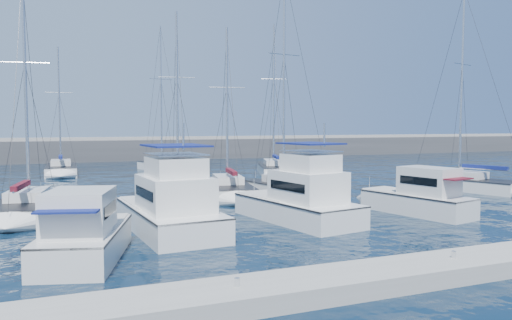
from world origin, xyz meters
name	(u,v)px	position (x,y,z in m)	size (l,w,h in m)	color
ground	(305,220)	(0.00, 0.00, 0.00)	(220.00, 220.00, 0.00)	black
breakwater	(143,153)	(0.00, 52.00, 1.05)	(160.00, 6.00, 4.45)	#424244
dock	(453,266)	(0.00, -11.00, 0.30)	(40.00, 2.20, 0.60)	gray
dock_cleat_near_port	(237,282)	(-8.00, -11.00, 0.72)	(0.16, 0.16, 0.25)	silver
dock_cleat_centre	(454,254)	(0.00, -11.00, 0.72)	(0.16, 0.16, 0.25)	silver
motor_yacht_port_outer	(84,237)	(-11.76, -4.22, 0.94)	(4.29, 6.65, 3.20)	silver
motor_yacht_port_inner	(171,209)	(-7.52, -0.40, 1.13)	(4.05, 8.74, 4.69)	silver
motor_yacht_stbd_inner	(301,201)	(-0.49, -0.48, 1.13)	(4.59, 8.31, 4.69)	silver
motor_yacht_stbd_outer	(420,198)	(6.98, -1.13, 0.94)	(3.69, 6.99, 3.20)	silver
sailboat_mid_a	(27,208)	(-14.20, 6.63, 0.52)	(4.16, 7.76, 13.97)	silver
sailboat_mid_b	(179,187)	(-3.95, 12.77, 0.52)	(3.93, 7.71, 14.09)	silver
sailboat_mid_c	(229,190)	(-0.98, 9.87, 0.51)	(4.27, 7.91, 12.63)	silver
sailboat_mid_d	(289,189)	(3.09, 8.20, 0.55)	(4.46, 8.26, 16.60)	silver
sailboat_mid_e	(468,184)	(17.88, 6.04, 0.55)	(5.28, 8.33, 16.15)	silver
sailboat_back_a	(61,170)	(-11.96, 32.07, 0.51)	(3.24, 8.06, 13.78)	silver
sailboat_back_b	(165,166)	(-0.85, 32.37, 0.54)	(5.25, 9.07, 16.82)	silver
sailboat_back_c	(274,169)	(9.03, 23.90, 0.54)	(5.52, 8.95, 16.24)	silver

